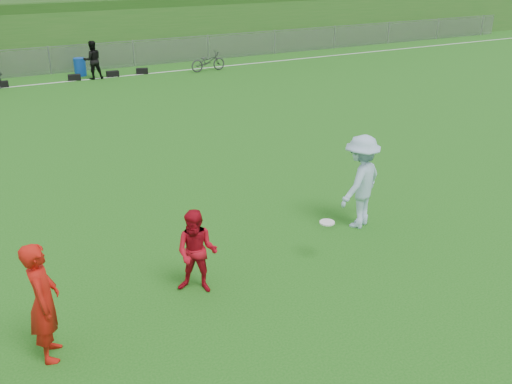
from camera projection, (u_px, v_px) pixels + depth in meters
ground at (233, 273)px, 10.46m from camera, size 120.00×120.00×0.00m
sideline_far at (59, 82)px, 25.13m from camera, size 60.00×0.10×0.01m
fence at (50, 60)px, 26.51m from camera, size 58.00×0.06×1.30m
berm at (18, 17)px, 35.14m from camera, size 120.00×18.00×3.00m
gear_bags at (85, 76)px, 25.65m from camera, size 6.72×0.42×0.26m
player_red_left at (44, 302)px, 8.01m from camera, size 0.57×0.75×1.84m
player_red_center at (197, 252)px, 9.64m from camera, size 0.93×0.90×1.52m
player_blue at (361, 182)px, 11.87m from camera, size 1.49×1.23×2.01m
frisbee at (327, 222)px, 10.58m from camera, size 0.29×0.29×0.03m
recycling_bin at (80, 67)px, 26.28m from camera, size 0.67×0.67×0.81m
bicycle at (208, 62)px, 27.23m from camera, size 1.77×0.70×0.91m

